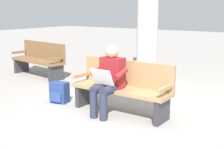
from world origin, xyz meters
TOP-DOWN VIEW (x-y plane):
  - ground_plane at (0.00, 0.00)m, footprint 40.00×40.00m
  - bench_near at (0.00, -0.07)m, footprint 1.80×0.49m
  - person_seated at (0.12, 0.16)m, footprint 0.57×0.57m
  - backpack at (1.29, 0.16)m, footprint 0.36×0.30m
  - bench_far at (3.46, -1.28)m, footprint 1.85×0.70m
  - support_pillar at (1.08, -2.84)m, footprint 0.54×0.54m

SIDE VIEW (x-z plane):
  - ground_plane at x=0.00m, z-range 0.00..0.00m
  - backpack at x=1.29m, z-range 0.00..0.39m
  - bench_near at x=0.00m, z-range 0.01..0.91m
  - bench_far at x=3.46m, z-range 0.01..0.91m
  - person_seated at x=0.12m, z-range 0.04..1.22m
  - support_pillar at x=1.08m, z-range 0.00..3.45m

